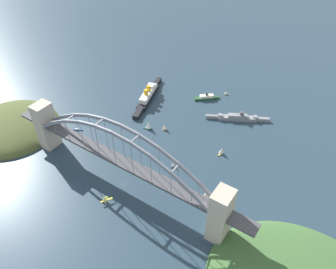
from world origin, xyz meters
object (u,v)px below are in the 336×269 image
object	(u,v)px
harbor_arch_bridge	(121,162)
small_boat_2	(226,92)
small_boat_1	(173,164)
seaplane_taxiing_near_bridge	(106,200)
naval_cruiser	(238,118)
small_boat_4	(206,194)
small_boat_3	(221,151)
ocean_liner	(148,95)
harbor_ferry_steamer	(206,97)
small_boat_5	(165,127)
small_boat_0	(149,125)
small_boat_6	(78,130)
channel_marker_buoy	(126,167)

from	to	relation	value
harbor_arch_bridge	small_boat_2	world-z (taller)	harbor_arch_bridge
small_boat_1	small_boat_2	world-z (taller)	small_boat_1
seaplane_taxiing_near_bridge	naval_cruiser	bearing A→B (deg)	75.32
small_boat_1	small_boat_4	distance (m)	51.85
small_boat_3	seaplane_taxiing_near_bridge	bearing A→B (deg)	-116.47
ocean_liner	seaplane_taxiing_near_bridge	xyz separation A→B (m)	(69.65, -159.85, -3.29)
harbor_ferry_steamer	naval_cruiser	bearing A→B (deg)	-18.56
seaplane_taxiing_near_bridge	small_boat_5	xyz separation A→B (m)	(-15.01, 118.79, 2.17)
small_boat_0	small_boat_6	bearing A→B (deg)	-144.31
ocean_liner	small_boat_3	xyz separation A→B (m)	(128.96, -40.77, -0.98)
harbor_arch_bridge	small_boat_0	world-z (taller)	harbor_arch_bridge
seaplane_taxiing_near_bridge	small_boat_4	xyz separation A→B (m)	(75.38, 55.94, 3.24)
small_boat_4	small_boat_2	bearing A→B (deg)	110.50
harbor_ferry_steamer	small_boat_0	xyz separation A→B (m)	(-26.44, -93.19, 3.31)
harbor_ferry_steamer	channel_marker_buoy	distance (m)	157.85
seaplane_taxiing_near_bridge	small_boat_3	distance (m)	133.05
small_boat_2	small_boat_3	size ratio (longest dim) A/B	0.66
small_boat_6	small_boat_0	bearing A→B (deg)	35.69
channel_marker_buoy	small_boat_2	bearing A→B (deg)	82.33
small_boat_1	small_boat_2	xyz separation A→B (m)	(-15.52, 153.63, -0.30)
small_boat_3	channel_marker_buoy	xyz separation A→B (m)	(-72.61, -73.76, -3.37)
small_boat_4	small_boat_5	world-z (taller)	small_boat_4
naval_cruiser	small_boat_3	world-z (taller)	naval_cruiser
harbor_arch_bridge	small_boat_2	xyz separation A→B (m)	(12.77, 201.27, -26.99)
harbor_ferry_steamer	small_boat_4	bearing A→B (deg)	-61.21
harbor_ferry_steamer	seaplane_taxiing_near_bridge	bearing A→B (deg)	-88.47
harbor_arch_bridge	ocean_liner	size ratio (longest dim) A/B	2.86
small_boat_0	small_boat_1	xyz separation A→B (m)	(58.60, -35.95, -2.66)
small_boat_0	small_boat_4	distance (m)	119.98
harbor_arch_bridge	small_boat_2	distance (m)	203.47
small_boat_6	channel_marker_buoy	xyz separation A→B (m)	(86.84, -15.40, 0.35)
naval_cruiser	harbor_ferry_steamer	size ratio (longest dim) A/B	2.44
harbor_ferry_steamer	harbor_arch_bridge	bearing A→B (deg)	-88.75
small_boat_6	channel_marker_buoy	size ratio (longest dim) A/B	4.04
harbor_ferry_steamer	seaplane_taxiing_near_bridge	xyz separation A→B (m)	(5.41, -202.97, -0.45)
small_boat_0	small_boat_6	xyz separation A→B (m)	(-68.29, -49.05, -5.18)
harbor_arch_bridge	small_boat_5	bearing A→B (deg)	98.27
small_boat_1	small_boat_3	bearing A→B (deg)	54.27
harbor_arch_bridge	naval_cruiser	world-z (taller)	harbor_arch_bridge
small_boat_2	ocean_liner	bearing A→B (deg)	-140.11
small_boat_4	channel_marker_buoy	distance (m)	89.42
small_boat_1	small_boat_6	xyz separation A→B (m)	(-126.90, -13.10, -2.52)
small_boat_5	small_boat_0	bearing A→B (deg)	-151.85
channel_marker_buoy	harbor_arch_bridge	bearing A→B (deg)	-58.42
harbor_arch_bridge	small_boat_3	xyz separation A→B (m)	(60.85, 92.89, -25.49)
naval_cruiser	small_boat_4	xyz separation A→B (m)	(26.93, -128.94, 2.22)
small_boat_6	small_boat_4	bearing A→B (deg)	-1.56
small_boat_5	channel_marker_buoy	distance (m)	73.55
harbor_ferry_steamer	small_boat_3	bearing A→B (deg)	-52.35
small_boat_4	harbor_arch_bridge	bearing A→B (deg)	-158.86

